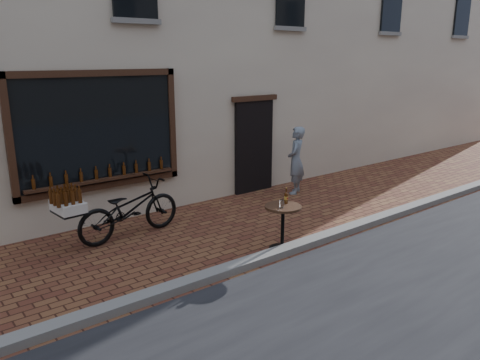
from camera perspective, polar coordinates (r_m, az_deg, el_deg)
ground at (r=7.91m, az=7.07°, el=-9.17°), size 90.00×90.00×0.00m
kerb at (r=8.01m, az=6.06°, el=-8.34°), size 90.00×0.25×0.12m
cargo_bicycle at (r=8.69m, az=-13.58°, el=-3.42°), size 2.42×0.90×1.13m
bistro_table at (r=7.91m, az=5.25°, el=-4.69°), size 0.62×0.62×1.06m
pedestrian at (r=11.23m, az=6.83°, el=2.40°), size 0.70×0.65×1.61m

